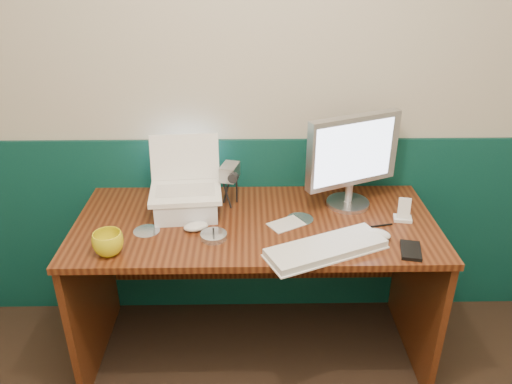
{
  "coord_description": "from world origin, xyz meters",
  "views": [
    {
      "loc": [
        -0.11,
        -0.54,
        1.86
      ],
      "look_at": [
        -0.08,
        1.23,
        0.97
      ],
      "focal_mm": 35.0,
      "sensor_mm": 36.0,
      "label": 1
    }
  ],
  "objects_px": {
    "monitor": "(352,160)",
    "camcorder": "(230,184)",
    "mug": "(108,243)",
    "desk": "(255,289)",
    "laptop": "(184,168)",
    "keyboard": "(326,249)"
  },
  "relations": [
    {
      "from": "monitor",
      "to": "camcorder",
      "type": "xyz_separation_m",
      "value": [
        -0.55,
        0.01,
        -0.12
      ]
    },
    {
      "from": "camcorder",
      "to": "mug",
      "type": "bearing_deg",
      "value": -123.4
    },
    {
      "from": "desk",
      "to": "laptop",
      "type": "xyz_separation_m",
      "value": [
        -0.31,
        0.07,
        0.6
      ]
    },
    {
      "from": "monitor",
      "to": "camcorder",
      "type": "height_order",
      "value": "monitor"
    },
    {
      "from": "laptop",
      "to": "monitor",
      "type": "xyz_separation_m",
      "value": [
        0.75,
        0.07,
        0.0
      ]
    },
    {
      "from": "camcorder",
      "to": "laptop",
      "type": "bearing_deg",
      "value": -140.52
    },
    {
      "from": "camcorder",
      "to": "keyboard",
      "type": "bearing_deg",
      "value": -31.16
    },
    {
      "from": "laptop",
      "to": "keyboard",
      "type": "height_order",
      "value": "laptop"
    },
    {
      "from": "mug",
      "to": "desk",
      "type": "bearing_deg",
      "value": 23.1
    },
    {
      "from": "laptop",
      "to": "mug",
      "type": "relative_size",
      "value": 2.6
    },
    {
      "from": "keyboard",
      "to": "camcorder",
      "type": "relative_size",
      "value": 2.28
    },
    {
      "from": "camcorder",
      "to": "desk",
      "type": "bearing_deg",
      "value": -39.35
    },
    {
      "from": "desk",
      "to": "keyboard",
      "type": "xyz_separation_m",
      "value": [
        0.28,
        -0.25,
        0.39
      ]
    },
    {
      "from": "monitor",
      "to": "camcorder",
      "type": "relative_size",
      "value": 2.13
    },
    {
      "from": "laptop",
      "to": "camcorder",
      "type": "relative_size",
      "value": 1.48
    },
    {
      "from": "camcorder",
      "to": "monitor",
      "type": "bearing_deg",
      "value": 13.82
    },
    {
      "from": "laptop",
      "to": "monitor",
      "type": "bearing_deg",
      "value": 0.45
    },
    {
      "from": "keyboard",
      "to": "laptop",
      "type": "bearing_deg",
      "value": 126.96
    },
    {
      "from": "laptop",
      "to": "camcorder",
      "type": "bearing_deg",
      "value": 19.01
    },
    {
      "from": "mug",
      "to": "keyboard",
      "type": "bearing_deg",
      "value": -0.17
    },
    {
      "from": "desk",
      "to": "keyboard",
      "type": "height_order",
      "value": "keyboard"
    },
    {
      "from": "desk",
      "to": "laptop",
      "type": "height_order",
      "value": "laptop"
    }
  ]
}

